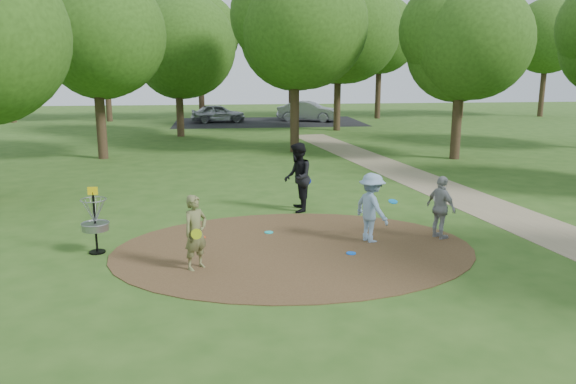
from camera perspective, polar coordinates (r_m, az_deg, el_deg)
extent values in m
plane|color=#2D5119|center=(13.12, 0.63, -5.84)|extent=(100.00, 100.00, 0.00)
cylinder|color=#47301C|center=(13.12, 0.63, -5.80)|extent=(8.40, 8.40, 0.02)
cube|color=#8C7A5B|center=(17.00, 21.98, -2.43)|extent=(7.55, 39.89, 0.01)
cube|color=black|center=(42.69, -2.00, 7.12)|extent=(14.00, 8.00, 0.01)
imported|color=#65673B|center=(11.80, -9.37, -4.09)|extent=(0.69, 0.68, 1.60)
cylinder|color=#B5CE16|center=(11.55, -9.28, -4.24)|extent=(0.22, 0.06, 0.22)
imported|color=#84A3C5|center=(13.60, 8.49, -1.60)|extent=(1.01, 1.25, 1.69)
cylinder|color=#0D8AE2|center=(13.72, 10.62, -0.95)|extent=(0.26, 0.25, 0.08)
imported|color=black|center=(16.26, 0.98, 1.49)|extent=(0.85, 1.05, 2.02)
cylinder|color=#0B21CA|center=(16.34, 1.98, 1.14)|extent=(0.22, 0.07, 0.22)
imported|color=#9A9B9D|center=(14.20, 15.29, -1.55)|extent=(0.70, 1.00, 1.57)
cylinder|color=white|center=(14.18, 14.98, -0.65)|extent=(0.23, 0.13, 0.22)
cylinder|color=#1AD0D1|center=(14.33, -1.96, -4.11)|extent=(0.22, 0.22, 0.02)
cylinder|color=blue|center=(12.85, 6.43, -6.20)|extent=(0.22, 0.22, 0.02)
cylinder|color=#DB4215|center=(14.08, -8.81, -4.57)|extent=(0.22, 0.22, 0.02)
imported|color=#999CA1|center=(42.70, -7.12, 7.94)|extent=(4.16, 2.07, 1.36)
imported|color=#929599|center=(43.24, 2.07, 8.20)|extent=(4.88, 3.24, 1.52)
cylinder|color=black|center=(13.41, -18.99, -3.12)|extent=(0.05, 0.05, 1.35)
cylinder|color=black|center=(13.60, -18.79, -5.78)|extent=(0.36, 0.36, 0.04)
cylinder|color=gray|center=(13.43, -18.98, -3.35)|extent=(0.60, 0.60, 0.16)
torus|color=gray|center=(13.41, -19.00, -3.02)|extent=(0.63, 0.63, 0.03)
torus|color=gray|center=(13.27, -19.17, -0.73)|extent=(0.58, 0.58, 0.02)
cube|color=yellow|center=(13.23, -19.23, 0.11)|extent=(0.22, 0.02, 0.18)
cylinder|color=#332316|center=(26.96, -18.50, 7.24)|extent=(0.44, 0.44, 3.80)
sphere|color=#264713|center=(26.89, -19.03, 14.47)|extent=(5.47, 5.47, 5.47)
cylinder|color=#332316|center=(27.65, 0.68, 8.40)|extent=(0.44, 0.44, 4.18)
sphere|color=#264713|center=(27.62, 0.70, 16.15)|extent=(5.98, 5.98, 5.98)
cylinder|color=#332316|center=(26.66, 16.77, 7.09)|extent=(0.44, 0.44, 3.61)
sphere|color=#264713|center=(26.56, 17.23, 13.97)|extent=(5.07, 5.07, 5.07)
cylinder|color=#332316|center=(34.50, -10.94, 8.41)|extent=(0.44, 0.44, 3.42)
sphere|color=#264713|center=(34.42, -11.18, 14.00)|extent=(6.01, 6.01, 6.01)
cylinder|color=#332316|center=(37.18, 5.03, 9.62)|extent=(0.44, 0.44, 4.37)
sphere|color=#264713|center=(37.18, 5.15, 15.93)|extent=(6.95, 6.95, 6.95)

